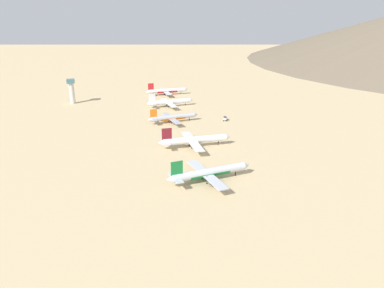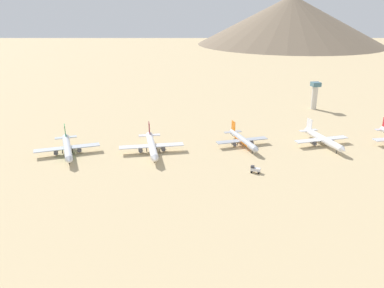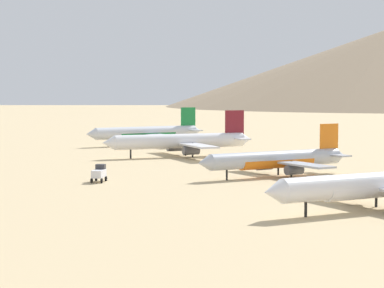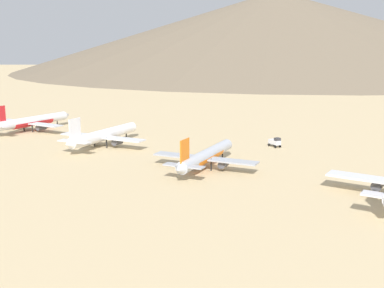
{
  "view_description": "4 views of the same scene",
  "coord_description": "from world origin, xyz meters",
  "px_view_note": "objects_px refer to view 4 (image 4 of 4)",
  "views": [
    {
      "loc": [
        -53.79,
        -273.65,
        83.05
      ],
      "look_at": [
        -4.54,
        -68.33,
        6.64
      ],
      "focal_mm": 34.07,
      "sensor_mm": 36.0,
      "label": 1
    },
    {
      "loc": [
        234.48,
        -67.72,
        89.71
      ],
      "look_at": [
        6.21,
        -32.16,
        6.73
      ],
      "focal_mm": 37.66,
      "sensor_mm": 36.0,
      "label": 2
    },
    {
      "loc": [
        80.14,
        166.45,
        21.03
      ],
      "look_at": [
        -5.88,
        -62.4,
        3.43
      ],
      "focal_mm": 71.62,
      "sensor_mm": 36.0,
      "label": 3
    },
    {
      "loc": [
        -127.18,
        -74.9,
        38.48
      ],
      "look_at": [
        5.97,
        14.35,
        5.03
      ],
      "focal_mm": 43.92,
      "sensor_mm": 36.0,
      "label": 4
    }
  ],
  "objects_px": {
    "parked_jet_3": "(104,135)",
    "service_truck": "(275,142)",
    "parked_jet_4": "(32,121)",
    "parked_jet_2": "(206,156)"
  },
  "relations": [
    {
      "from": "parked_jet_4",
      "to": "service_truck",
      "type": "relative_size",
      "value": 8.11
    },
    {
      "from": "parked_jet_2",
      "to": "service_truck",
      "type": "relative_size",
      "value": 7.52
    },
    {
      "from": "parked_jet_3",
      "to": "service_truck",
      "type": "xyz_separation_m",
      "value": [
        35.61,
        -56.6,
        -2.32
      ]
    },
    {
      "from": "parked_jet_2",
      "to": "parked_jet_4",
      "type": "relative_size",
      "value": 0.93
    },
    {
      "from": "parked_jet_3",
      "to": "parked_jet_4",
      "type": "xyz_separation_m",
      "value": [
        6.02,
        51.75,
        0.04
      ]
    },
    {
      "from": "parked_jet_2",
      "to": "service_truck",
      "type": "distance_m",
      "value": 42.89
    },
    {
      "from": "parked_jet_4",
      "to": "parked_jet_3",
      "type": "bearing_deg",
      "value": -96.64
    },
    {
      "from": "parked_jet_2",
      "to": "service_truck",
      "type": "xyz_separation_m",
      "value": [
        42.56,
        -4.89,
        -2.05
      ]
    },
    {
      "from": "parked_jet_2",
      "to": "parked_jet_3",
      "type": "relative_size",
      "value": 0.94
    },
    {
      "from": "parked_jet_3",
      "to": "parked_jet_4",
      "type": "relative_size",
      "value": 0.99
    }
  ]
}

